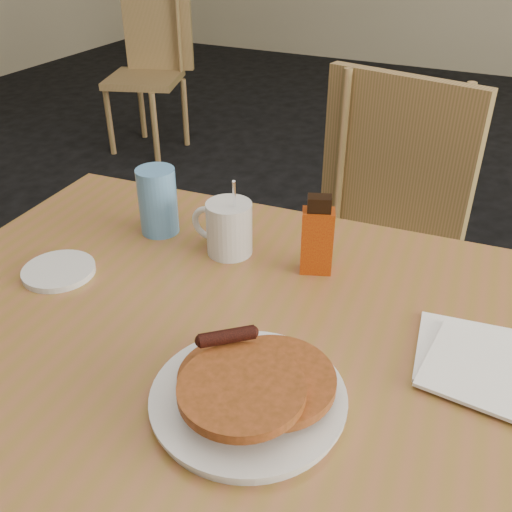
{
  "coord_description": "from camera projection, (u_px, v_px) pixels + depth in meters",
  "views": [
    {
      "loc": [
        0.35,
        -0.69,
        1.34
      ],
      "look_at": [
        0.0,
        0.03,
        0.84
      ],
      "focal_mm": 40.0,
      "sensor_mm": 36.0,
      "label": 1
    }
  ],
  "objects": [
    {
      "name": "main_table",
      "position": [
        260.0,
        351.0,
        0.94
      ],
      "size": [
        1.37,
        0.98,
        0.75
      ],
      "rotation": [
        0.0,
        0.0,
        0.07
      ],
      "color": "#945C34",
      "rests_on": "floor"
    },
    {
      "name": "chair_main_far",
      "position": [
        379.0,
        228.0,
        1.56
      ],
      "size": [
        0.52,
        0.52,
        0.97
      ],
      "rotation": [
        0.0,
        0.0,
        -0.22
      ],
      "color": "#A2794C",
      "rests_on": "floor"
    },
    {
      "name": "chair_wall_extra",
      "position": [
        151.0,
        58.0,
        3.41
      ],
      "size": [
        0.52,
        0.53,
        0.91
      ],
      "rotation": [
        0.0,
        0.0,
        0.33
      ],
      "color": "#A2794C",
      "rests_on": "floor"
    },
    {
      "name": "pancake_plate",
      "position": [
        249.0,
        391.0,
        0.77
      ],
      "size": [
        0.27,
        0.27,
        0.08
      ],
      "rotation": [
        0.0,
        0.0,
        0.28
      ],
      "color": "silver",
      "rests_on": "main_table"
    },
    {
      "name": "coffee_mug",
      "position": [
        228.0,
        227.0,
        1.1
      ],
      "size": [
        0.13,
        0.09,
        0.17
      ],
      "rotation": [
        0.0,
        0.0,
        -0.06
      ],
      "color": "silver",
      "rests_on": "main_table"
    },
    {
      "name": "syrup_bottle",
      "position": [
        317.0,
        237.0,
        1.03
      ],
      "size": [
        0.07,
        0.06,
        0.15
      ],
      "rotation": [
        0.0,
        0.0,
        0.36
      ],
      "color": "maroon",
      "rests_on": "main_table"
    },
    {
      "name": "napkin_stack",
      "position": [
        480.0,
        363.0,
        0.84
      ],
      "size": [
        0.2,
        0.22,
        0.01
      ],
      "rotation": [
        0.0,
        0.0,
        0.12
      ],
      "color": "white",
      "rests_on": "main_table"
    },
    {
      "name": "blue_tumbler",
      "position": [
        158.0,
        201.0,
        1.16
      ],
      "size": [
        0.09,
        0.09,
        0.14
      ],
      "primitive_type": "cylinder",
      "rotation": [
        0.0,
        0.0,
        0.2
      ],
      "color": "#548EC6",
      "rests_on": "main_table"
    },
    {
      "name": "side_saucer",
      "position": [
        59.0,
        271.0,
        1.06
      ],
      "size": [
        0.15,
        0.15,
        0.01
      ],
      "primitive_type": "cylinder",
      "rotation": [
        0.0,
        0.0,
        0.12
      ],
      "color": "silver",
      "rests_on": "main_table"
    }
  ]
}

